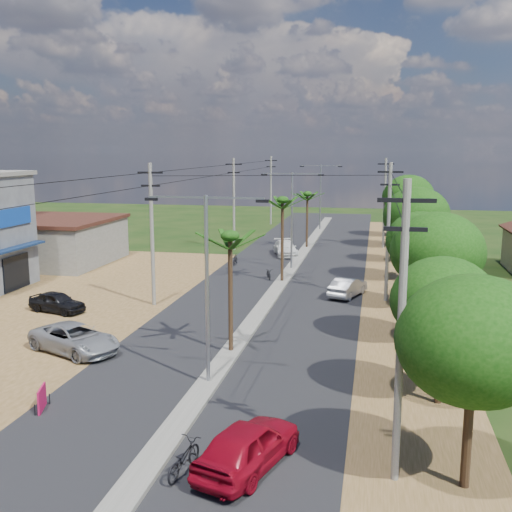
{
  "coord_description": "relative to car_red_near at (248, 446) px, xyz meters",
  "views": [
    {
      "loc": [
        6.67,
        -23.02,
        9.78
      ],
      "look_at": [
        -0.84,
        14.36,
        3.0
      ],
      "focal_mm": 42.0,
      "sensor_mm": 36.0,
      "label": 1
    }
  ],
  "objects": [
    {
      "name": "palm_median_near",
      "position": [
        -3.05,
        10.25,
        4.78
      ],
      "size": [
        2.0,
        2.0,
        6.15
      ],
      "color": "black",
      "rests_on": "ground"
    },
    {
      "name": "moto_rider_east",
      "position": [
        -1.85,
        -0.72,
        -0.25
      ],
      "size": [
        1.01,
        2.01,
        1.01
      ],
      "primitive_type": "imported",
      "rotation": [
        0.0,
        0.0,
        2.96
      ],
      "color": "black",
      "rests_on": "ground"
    },
    {
      "name": "utility_pole_e_a",
      "position": [
        4.45,
        0.25,
        4.0
      ],
      "size": [
        1.6,
        0.24,
        9.0
      ],
      "color": "#605E56",
      "rests_on": "ground"
    },
    {
      "name": "tree_east_e",
      "position": [
        6.55,
        28.25,
        4.33
      ],
      "size": [
        4.8,
        4.8,
        7.14
      ],
      "color": "black",
      "rests_on": "ground"
    },
    {
      "name": "moto_rider_west_b",
      "position": [
        -8.05,
        32.3,
        -0.28
      ],
      "size": [
        0.48,
        1.59,
        0.95
      ],
      "primitive_type": "imported",
      "rotation": [
        0.0,
        0.0,
        0.02
      ],
      "color": "black",
      "rests_on": "ground"
    },
    {
      "name": "ground",
      "position": [
        -3.05,
        6.25,
        -0.76
      ],
      "size": [
        160.0,
        160.0,
        0.0
      ],
      "primitive_type": "plane",
      "color": "black",
      "rests_on": "ground"
    },
    {
      "name": "utility_pole_w_c",
      "position": [
        -10.05,
        40.25,
        4.0
      ],
      "size": [
        1.6,
        0.24,
        9.0
      ],
      "color": "#605E56",
      "rests_on": "ground"
    },
    {
      "name": "utility_pole_w_d",
      "position": [
        -10.05,
        61.25,
        4.0
      ],
      "size": [
        1.6,
        0.24,
        9.0
      ],
      "color": "#605E56",
      "rests_on": "ground"
    },
    {
      "name": "low_shed",
      "position": [
        -24.05,
        30.25,
        1.21
      ],
      "size": [
        10.4,
        10.4,
        3.95
      ],
      "color": "#605E56",
      "rests_on": "ground"
    },
    {
      "name": "dirt_lot_west",
      "position": [
        -18.05,
        14.25,
        -0.74
      ],
      "size": [
        18.0,
        46.0,
        0.04
      ],
      "primitive_type": "cube",
      "color": "brown",
      "rests_on": "ground"
    },
    {
      "name": "utility_pole_e_b",
      "position": [
        4.45,
        22.25,
        4.0
      ],
      "size": [
        1.6,
        0.24,
        9.0
      ],
      "color": "#605E56",
      "rests_on": "ground"
    },
    {
      "name": "tree_east_g",
      "position": [
        6.75,
        44.25,
        4.48
      ],
      "size": [
        5.0,
        5.0,
        7.38
      ],
      "color": "black",
      "rests_on": "ground"
    },
    {
      "name": "car_silver_mid",
      "position": [
        1.95,
        22.92,
        -0.11
      ],
      "size": [
        2.58,
        4.15,
        1.29
      ],
      "primitive_type": "imported",
      "rotation": [
        0.0,
        0.0,
        2.81
      ],
      "color": "gray",
      "rests_on": "ground"
    },
    {
      "name": "tree_east_h",
      "position": [
        6.45,
        52.25,
        3.88
      ],
      "size": [
        4.4,
        4.4,
        6.52
      ],
      "color": "black",
      "rests_on": "ground"
    },
    {
      "name": "road",
      "position": [
        -3.05,
        21.25,
        -0.74
      ],
      "size": [
        12.0,
        110.0,
        0.04
      ],
      "primitive_type": "cube",
      "color": "black",
      "rests_on": "ground"
    },
    {
      "name": "streetlight_far",
      "position": [
        -3.05,
        56.25,
        4.03
      ],
      "size": [
        5.1,
        0.18,
        8.0
      ],
      "color": "gray",
      "rests_on": "ground"
    },
    {
      "name": "tree_east_c",
      "position": [
        6.65,
        13.25,
        4.11
      ],
      "size": [
        4.6,
        4.6,
        6.83
      ],
      "color": "black",
      "rests_on": "ground"
    },
    {
      "name": "dirt_shoulder_east",
      "position": [
        5.45,
        21.25,
        -0.74
      ],
      "size": [
        5.0,
        90.0,
        0.03
      ],
      "primitive_type": "cube",
      "color": "brown",
      "rests_on": "ground"
    },
    {
      "name": "tree_east_f",
      "position": [
        6.15,
        36.25,
        3.13
      ],
      "size": [
        3.8,
        3.8,
        5.52
      ],
      "color": "black",
      "rests_on": "ground"
    },
    {
      "name": "roadside_sign",
      "position": [
        -8.55,
        2.57,
        -0.29
      ],
      "size": [
        0.42,
        1.09,
        0.94
      ],
      "rotation": [
        0.0,
        0.0,
        0.31
      ],
      "color": "maroon",
      "rests_on": "ground"
    },
    {
      "name": "streetlight_near",
      "position": [
        -3.05,
        6.25,
        4.03
      ],
      "size": [
        5.1,
        0.18,
        8.0
      ],
      "color": "gray",
      "rests_on": "ground"
    },
    {
      "name": "tree_east_b",
      "position": [
        6.25,
        6.25,
        3.36
      ],
      "size": [
        4.0,
        4.0,
        5.83
      ],
      "color": "black",
      "rests_on": "ground"
    },
    {
      "name": "utility_pole_e_c",
      "position": [
        4.45,
        44.25,
        4.0
      ],
      "size": [
        1.6,
        0.24,
        9.0
      ],
      "color": "#605E56",
      "rests_on": "ground"
    },
    {
      "name": "utility_pole_w_b",
      "position": [
        -10.05,
        18.25,
        4.0
      ],
      "size": [
        1.6,
        0.24,
        9.0
      ],
      "color": "#605E56",
      "rests_on": "ground"
    },
    {
      "name": "streetlight_mid",
      "position": [
        -3.05,
        31.25,
        4.03
      ],
      "size": [
        5.1,
        0.18,
        8.0
      ],
      "color": "gray",
      "rests_on": "ground"
    },
    {
      "name": "tree_east_d",
      "position": [
        6.35,
        20.25,
        3.58
      ],
      "size": [
        4.2,
        4.2,
        6.13
      ],
      "color": "black",
      "rests_on": "ground"
    },
    {
      "name": "palm_median_far",
      "position": [
        -3.05,
        42.25,
        4.5
      ],
      "size": [
        2.0,
        2.0,
        5.85
      ],
      "color": "black",
      "rests_on": "ground"
    },
    {
      "name": "median",
      "position": [
        -3.05,
        24.25,
        -0.67
      ],
      "size": [
        1.0,
        90.0,
        0.18
      ],
      "primitive_type": "cube",
      "color": "#605E56",
      "rests_on": "ground"
    },
    {
      "name": "car_parked_silver",
      "position": [
        -10.55,
        8.91,
        -0.07
      ],
      "size": [
        5.42,
        4.06,
        1.37
      ],
      "primitive_type": "imported",
      "rotation": [
        0.0,
        0.0,
        1.16
      ],
      "color": "gray",
      "rests_on": "ground"
    },
    {
      "name": "car_parked_dark",
      "position": [
        -15.21,
        15.46,
        -0.13
      ],
      "size": [
        3.93,
        2.38,
        1.25
      ],
      "primitive_type": "imported",
      "rotation": [
        0.0,
        0.0,
        1.31
      ],
      "color": "black",
      "rests_on": "ground"
    },
    {
      "name": "palm_median_mid",
      "position": [
        -3.05,
        26.25,
        5.14
      ],
      "size": [
        2.0,
        2.0,
        6.55
      ],
      "color": "black",
      "rests_on": "ground"
    },
    {
      "name": "moto_rider_west_a",
      "position": [
        -4.25,
        27.33,
        -0.35
      ],
      "size": [
        1.02,
        1.63,
        0.81
      ],
      "primitive_type": "imported",
      "rotation": [
        0.0,
        0.0,
        0.34
      ],
      "color": "black",
      "rests_on": "ground"
    },
    {
      "name": "car_red_near",
      "position": [
        0.0,
        0.0,
        0.0
      ],
      "size": [
        3.07,
        4.78,
        1.51
      ],
      "primitive_type": "imported",
      "rotation": [
        0.0,
        0.0,
        2.83
      ],
      "color": "maroon",
      "rests_on": "ground"
    },
    {
      "name": "tree_east_a",
      "position": [
        6.45,
        0.25,
        3.73
      ],
      "size": [
        4.4,
        4.4,
        6.37
      ],
      "color": "black",
      "rests_on": "ground"
    },
    {
      "name": "car_white_far",
      "position": [
        -4.55,
        37.88,
        -0.08
      ],
      "size": [
        3.14,
        5.0,
        1.35
      ],
      "primitive_type": "imported",
      "rotation": [
        0.0,
        0.0,
        0.29
      ],
      "color": "silver",
      "rests_on": "ground"
    }
  ]
}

